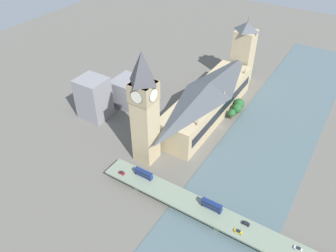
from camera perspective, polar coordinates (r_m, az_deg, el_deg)
The scene contains 17 objects.
ground_plane at distance 242.63m, azimuth 9.26°, elevation -0.24°, with size 600.00×600.00×0.00m, color #605E56.
river_water at distance 235.24m, azimuth 16.95°, elevation -2.97°, with size 57.55×360.00×0.30m, color #4C6066.
parliament_hall at distance 245.45m, azimuth 6.99°, elevation 4.59°, with size 26.41×105.27×28.77m.
clock_tower at distance 190.83m, azimuth -4.14°, elevation 3.30°, with size 14.08×14.08×74.83m.
victoria_tower at distance 292.83m, azimuth 12.96°, elevation 12.37°, with size 16.00×16.00×57.00m.
road_bridge at distance 180.18m, azimuth 9.24°, elevation -15.68°, with size 147.09×13.77×4.82m.
double_decker_bus_lead at distance 195.06m, azimuth -4.29°, elevation -8.22°, with size 11.91×2.51×4.63m.
double_decker_bus_mid at distance 180.32m, azimuth 7.59°, elevation -13.51°, with size 11.86×2.55×4.95m.
car_northbound_mid at distance 177.72m, azimuth 21.72°, elevation -19.23°, with size 3.89×1.78×1.31m.
car_northbound_tail at distance 175.27m, azimuth 12.11°, elevation -17.51°, with size 4.06×1.79×1.30m.
car_southbound_lead at distance 199.34m, azimuth -8.07°, elevation -8.07°, with size 3.88×1.93×1.48m.
car_southbound_mid at distance 178.83m, azimuth 13.40°, elevation -16.17°, with size 4.03×1.86×1.48m.
city_block_west at distance 248.67m, azimuth -12.81°, elevation 4.77°, with size 20.76×19.10×31.68m.
city_block_center at distance 261.71m, azimuth -6.75°, elevation 5.95°, with size 23.11×23.24×21.33m.
tree_embankment_near at distance 260.63m, azimuth 12.26°, elevation 3.82°, with size 8.27×8.27×9.75m.
tree_embankment_mid at distance 248.82m, azimuth 11.04°, elevation 2.25°, with size 6.01×6.01×8.79m.
tree_embankment_far at distance 254.95m, azimuth 11.91°, elevation 3.03°, with size 7.54×7.54×9.38m.
Camera 1 is at (-67.55, 180.82, 147.01)m, focal length 35.00 mm.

